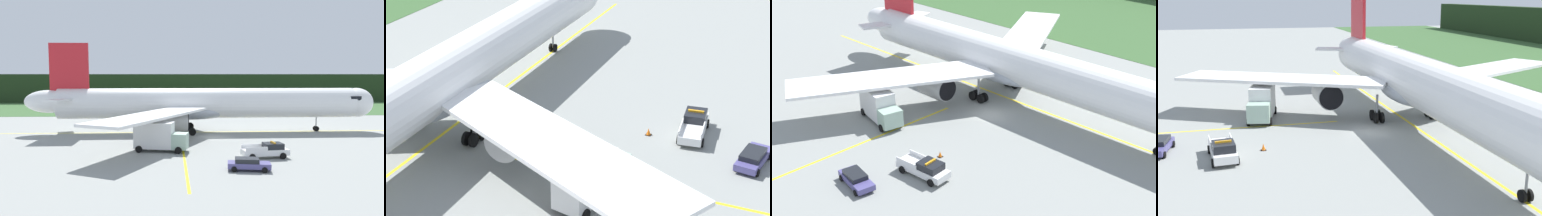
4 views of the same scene
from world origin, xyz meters
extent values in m
plane|color=gray|center=(0.00, 0.00, 0.00)|extent=(320.00, 320.00, 0.00)
cube|color=yellow|center=(-0.41, 5.33, 0.00)|extent=(81.35, 1.56, 0.01)
cube|color=yellow|center=(-4.83, -15.06, 0.00)|extent=(0.69, 25.32, 0.01)
cylinder|color=white|center=(-0.41, 5.33, 5.06)|extent=(50.92, 5.94, 5.15)
ellipsoid|color=#ACB3BF|center=(-2.95, 5.29, 3.64)|extent=(13.11, 5.61, 2.84)
cube|color=white|center=(-8.95, -7.96, 4.41)|extent=(16.02, 24.37, 0.35)
cylinder|color=#A9A9A9|center=(-6.18, -3.27, 2.95)|extent=(4.19, 2.98, 2.91)
cylinder|color=black|center=(-4.05, -3.24, 2.95)|extent=(0.16, 2.68, 2.68)
cylinder|color=gray|center=(18.91, 5.63, 1.69)|extent=(0.20, 0.20, 2.48)
cylinder|color=black|center=(18.91, 5.89, 0.45)|extent=(0.90, 0.23, 0.90)
cylinder|color=black|center=(18.91, 5.37, 0.45)|extent=(0.90, 0.23, 0.90)
cylinder|color=gray|center=(-4.00, 8.63, 1.84)|extent=(0.28, 0.28, 2.48)
cylinder|color=black|center=(-3.30, 8.29, 0.60)|extent=(1.20, 0.32, 1.20)
cylinder|color=black|center=(-3.31, 8.99, 0.60)|extent=(1.20, 0.32, 1.20)
cylinder|color=black|center=(-4.70, 8.27, 0.60)|extent=(1.20, 0.32, 1.20)
cylinder|color=black|center=(-4.71, 8.97, 0.60)|extent=(1.20, 0.32, 1.20)
cylinder|color=gray|center=(-3.90, 1.93, 1.84)|extent=(0.28, 0.28, 2.48)
cylinder|color=black|center=(-3.20, 2.29, 0.60)|extent=(1.20, 0.32, 1.20)
cylinder|color=black|center=(-3.19, 1.59, 0.60)|extent=(1.20, 0.32, 1.20)
cylinder|color=black|center=(-4.60, 2.27, 0.60)|extent=(1.20, 0.32, 1.20)
cylinder|color=black|center=(-4.59, 1.57, 0.60)|extent=(1.20, 0.32, 1.20)
cube|color=white|center=(4.87, -14.71, 0.73)|extent=(5.76, 2.63, 0.70)
cube|color=black|center=(5.86, -14.59, 1.43)|extent=(2.43, 2.07, 0.70)
cube|color=white|center=(3.43, -13.95, 1.31)|extent=(2.66, 0.42, 0.45)
cube|color=white|center=(3.65, -15.80, 1.31)|extent=(2.66, 0.42, 0.45)
cube|color=orange|center=(5.86, -14.59, 1.86)|extent=(0.37, 1.39, 0.16)
cylinder|color=black|center=(6.62, -13.49, 0.38)|extent=(0.78, 0.33, 0.76)
cylinder|color=black|center=(6.87, -15.48, 0.38)|extent=(0.78, 0.33, 0.76)
cylinder|color=black|center=(2.87, -13.95, 0.38)|extent=(0.78, 0.33, 0.76)
cylinder|color=black|center=(3.11, -15.94, 0.38)|extent=(0.78, 0.33, 0.76)
cube|color=#9BB9A6|center=(-5.30, -11.02, 1.45)|extent=(2.32, 2.72, 2.00)
cube|color=silver|center=(-8.67, -10.37, 2.13)|extent=(5.33, 3.30, 3.36)
cylinder|color=#99999E|center=(-7.70, -10.56, 0.36)|extent=(0.78, 0.24, 1.04)
cylinder|color=#99999E|center=(-9.65, -10.18, 0.36)|extent=(0.78, 0.24, 1.04)
cylinder|color=black|center=(-5.08, -9.84, 0.45)|extent=(0.93, 0.43, 0.90)
cylinder|color=black|center=(-5.53, -12.20, 0.45)|extent=(0.93, 0.43, 0.90)
cylinder|color=black|center=(-10.15, -8.86, 0.45)|extent=(0.93, 0.43, 0.90)
cylinder|color=black|center=(-10.60, -11.22, 0.45)|extent=(0.93, 0.43, 0.90)
cube|color=#4D4885|center=(1.83, -20.37, 0.57)|extent=(4.62, 2.34, 0.55)
cube|color=black|center=(1.61, -20.34, 1.08)|extent=(2.67, 1.87, 0.45)
cylinder|color=black|center=(3.48, -19.68, 0.30)|extent=(0.62, 0.26, 0.60)
cylinder|color=black|center=(3.24, -21.47, 0.30)|extent=(0.62, 0.26, 0.60)
cylinder|color=black|center=(0.41, -19.27, 0.30)|extent=(0.62, 0.26, 0.60)
cylinder|color=black|center=(0.17, -21.05, 0.30)|extent=(0.62, 0.26, 0.60)
cube|color=black|center=(3.36, -11.15, 0.01)|extent=(0.50, 0.50, 0.03)
cone|color=orange|center=(3.36, -11.15, 0.33)|extent=(0.38, 0.38, 0.60)
camera|label=1|loc=(-5.58, -57.32, 9.97)|focal=34.01mm
camera|label=2|loc=(-44.95, -25.94, 26.14)|focal=60.90mm
camera|label=3|loc=(38.98, -42.19, 27.51)|focal=48.82mm
camera|label=4|loc=(45.45, -13.33, 13.91)|focal=44.40mm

